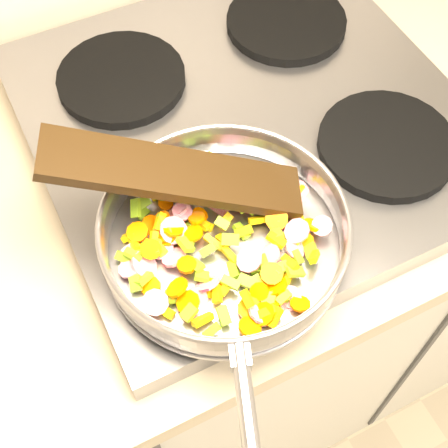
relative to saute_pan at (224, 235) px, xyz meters
name	(u,v)px	position (x,y,z in m)	size (l,w,h in m)	color
cooktop	(248,123)	(0.13, 0.19, -0.07)	(0.60, 0.60, 0.04)	#939399
grate_fl	(202,221)	(-0.01, 0.05, -0.04)	(0.19, 0.19, 0.02)	black
grate_fr	(387,145)	(0.27, 0.05, -0.04)	(0.19, 0.19, 0.02)	black
grate_bl	(121,78)	(-0.01, 0.33, -0.04)	(0.19, 0.19, 0.02)	black
grate_br	(286,22)	(0.27, 0.33, -0.04)	(0.19, 0.19, 0.02)	black
saute_pan	(224,235)	(0.00, 0.00, 0.00)	(0.33, 0.48, 0.06)	#9E9EA5
vegetable_heap	(220,238)	(0.00, 0.01, -0.01)	(0.27, 0.26, 0.05)	#FF6D00
wooden_spatula	(176,174)	(-0.03, 0.08, 0.04)	(0.31, 0.07, 0.01)	black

